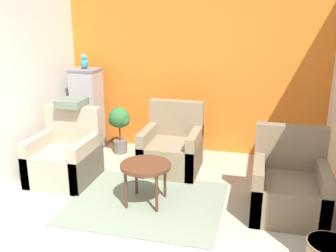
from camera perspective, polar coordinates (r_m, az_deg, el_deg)
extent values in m
cube|color=orange|center=(6.01, 3.93, 7.98)|extent=(4.23, 0.06, 2.53)
cube|color=silver|center=(5.32, -22.40, 5.54)|extent=(0.06, 3.25, 2.53)
cube|color=gray|center=(4.61, -3.33, -11.54)|extent=(1.82, 1.49, 0.01)
cylinder|color=#512D1E|center=(4.40, -3.44, -6.03)|extent=(0.60, 0.60, 0.04)
cylinder|color=#512D1E|center=(4.41, -6.44, -9.72)|extent=(0.04, 0.04, 0.47)
cylinder|color=#512D1E|center=(4.30, -1.74, -10.33)|extent=(0.04, 0.04, 0.47)
cylinder|color=#512D1E|center=(4.72, -4.86, -7.78)|extent=(0.04, 0.04, 0.47)
cylinder|color=#512D1E|center=(4.62, -0.47, -8.28)|extent=(0.04, 0.04, 0.47)
cube|color=tan|center=(5.28, -15.53, -5.80)|extent=(0.81, 0.80, 0.43)
cube|color=tan|center=(5.39, -14.22, 0.23)|extent=(0.81, 0.14, 0.53)
cube|color=tan|center=(5.42, -18.77, -4.45)|extent=(0.12, 0.80, 0.62)
cube|color=tan|center=(5.09, -12.24, -5.30)|extent=(0.12, 0.80, 0.62)
cube|color=#7A664C|center=(4.48, 17.82, -10.27)|extent=(0.81, 0.80, 0.43)
cube|color=#7A664C|center=(4.60, 18.15, -3.04)|extent=(0.81, 0.14, 0.53)
cube|color=#7A664C|center=(4.42, 13.45, -8.92)|extent=(0.12, 0.80, 0.62)
cube|color=#7A664C|center=(4.48, 22.34, -9.45)|extent=(0.12, 0.80, 0.62)
cube|color=#8E7A5B|center=(5.40, 0.48, -4.62)|extent=(0.81, 0.80, 0.43)
cube|color=#8E7A5B|center=(5.55, 1.31, 1.24)|extent=(0.81, 0.14, 0.53)
cube|color=#8E7A5B|center=(5.45, -3.02, -3.38)|extent=(0.12, 0.80, 0.62)
cube|color=#8E7A5B|center=(5.30, 4.09, -4.02)|extent=(0.12, 0.80, 0.62)
cube|color=slate|center=(6.49, -11.79, -2.94)|extent=(0.48, 0.48, 0.06)
cube|color=#A8A8AD|center=(6.30, -12.15, 2.66)|extent=(0.42, 0.42, 1.24)
cube|color=slate|center=(6.18, -12.52, 8.38)|extent=(0.44, 0.44, 0.03)
ellipsoid|color=teal|center=(6.16, -12.58, 9.31)|extent=(0.11, 0.13, 0.17)
sphere|color=teal|center=(6.14, -12.71, 10.17)|extent=(0.09, 0.09, 0.09)
cone|color=gold|center=(6.10, -12.88, 10.06)|extent=(0.04, 0.04, 0.04)
cone|color=teal|center=(6.22, -12.32, 9.23)|extent=(0.05, 0.11, 0.15)
cylinder|color=#66605B|center=(6.16, -7.27, -3.10)|extent=(0.22, 0.22, 0.21)
cylinder|color=brown|center=(6.08, -7.36, -1.00)|extent=(0.03, 0.03, 0.27)
sphere|color=#337038|center=(6.01, -7.45, 1.28)|extent=(0.34, 0.34, 0.34)
sphere|color=#337038|center=(6.09, -8.12, 0.89)|extent=(0.20, 0.20, 0.20)
sphere|color=#337038|center=(5.97, -6.77, 0.78)|extent=(0.18, 0.18, 0.18)
cylinder|color=olive|center=(3.72, 23.45, -16.16)|extent=(0.39, 0.39, 0.02)
cube|color=slate|center=(5.31, -14.46, 3.47)|extent=(0.36, 0.36, 0.10)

